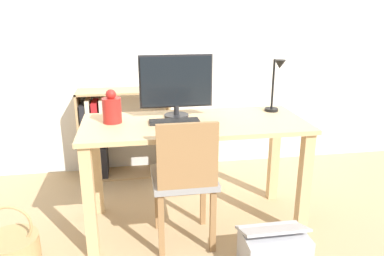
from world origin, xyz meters
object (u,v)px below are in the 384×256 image
at_px(storage_box, 274,249).
at_px(bookshelf, 108,136).
at_px(keyboard, 174,121).
at_px(monitor, 176,83).
at_px(basket, 13,253).
at_px(chair, 185,177).
at_px(vase, 112,109).
at_px(desk_lamp, 276,81).

bearing_deg(storage_box, bookshelf, 124.33).
bearing_deg(keyboard, bookshelf, 118.17).
bearing_deg(bookshelf, monitor, -56.09).
xyz_separation_m(keyboard, basket, (-1.01, -0.34, -0.65)).
xyz_separation_m(keyboard, storage_box, (0.52, -0.56, -0.65)).
distance_m(monitor, chair, 0.65).
xyz_separation_m(keyboard, vase, (-0.40, 0.07, 0.09)).
distance_m(keyboard, basket, 1.25).
bearing_deg(desk_lamp, bookshelf, 146.89).
bearing_deg(keyboard, chair, -83.02).
relative_size(bookshelf, basket, 1.89).
distance_m(vase, desk_lamp, 1.15).
height_order(chair, bookshelf, chair).
distance_m(vase, basket, 1.04).
xyz_separation_m(keyboard, bookshelf, (-0.50, 0.93, -0.39)).
bearing_deg(desk_lamp, monitor, 178.36).
xyz_separation_m(chair, bookshelf, (-0.53, 1.18, -0.10)).
relative_size(monitor, chair, 0.57).
bearing_deg(basket, keyboard, 18.69).
bearing_deg(storage_box, keyboard, 132.84).
relative_size(monitor, vase, 2.24).
bearing_deg(chair, vase, 138.87).
bearing_deg(monitor, storage_box, -55.21).
bearing_deg(chair, monitor, 85.10).
height_order(monitor, keyboard, monitor).
bearing_deg(basket, chair, 4.96).
height_order(keyboard, basket, keyboard).
distance_m(monitor, keyboard, 0.27).
bearing_deg(chair, bookshelf, 109.39).
xyz_separation_m(desk_lamp, storage_box, (-0.22, -0.68, -0.88)).
bearing_deg(bookshelf, keyboard, -61.83).
relative_size(desk_lamp, basket, 0.91).
relative_size(monitor, basket, 1.17).
relative_size(monitor, keyboard, 1.52).
xyz_separation_m(monitor, desk_lamp, (0.71, -0.02, 0.00)).
height_order(keyboard, bookshelf, bookshelf).
bearing_deg(vase, desk_lamp, 2.60).
relative_size(keyboard, basket, 0.77).
distance_m(chair, storage_box, 0.68).
relative_size(chair, basket, 2.04).
height_order(vase, chair, vase).
relative_size(vase, basket, 0.52).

